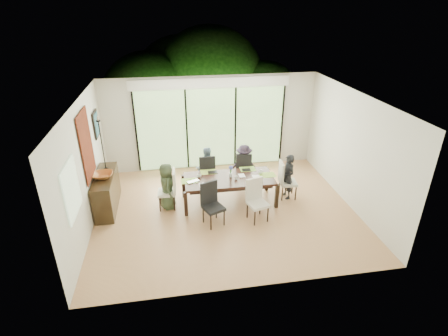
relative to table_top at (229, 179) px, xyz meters
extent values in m
cube|color=#9A633D|center=(-0.14, -0.37, -0.65)|extent=(6.00, 5.00, 0.01)
cube|color=white|center=(-0.14, -0.37, 2.06)|extent=(6.00, 5.00, 0.01)
cube|color=beige|center=(-0.14, 2.14, 0.71)|extent=(6.00, 0.02, 2.70)
cube|color=silver|center=(-0.14, -2.88, 0.71)|extent=(6.00, 0.02, 2.70)
cube|color=beige|center=(-3.15, -0.37, 0.71)|extent=(0.02, 5.00, 2.70)
cube|color=beige|center=(2.87, -0.37, 0.71)|extent=(0.02, 5.00, 2.70)
cube|color=#598C3F|center=(-0.14, 2.10, 0.56)|extent=(4.20, 0.02, 2.30)
cube|color=white|center=(-0.14, 2.09, 1.86)|extent=(4.40, 0.06, 0.28)
cube|color=black|center=(-2.24, 2.09, 0.56)|extent=(0.05, 0.04, 2.30)
cube|color=black|center=(-0.84, 2.09, 0.56)|extent=(0.05, 0.04, 2.30)
cube|color=black|center=(0.56, 2.09, 0.56)|extent=(0.05, 0.04, 2.30)
cube|color=black|center=(1.96, 2.09, 0.56)|extent=(0.05, 0.04, 2.30)
cube|color=#8CAD7F|center=(-3.11, -1.57, 0.86)|extent=(0.02, 0.90, 1.00)
cube|color=brown|center=(-0.14, 3.03, -0.69)|extent=(6.00, 1.80, 0.10)
cube|color=brown|center=(-0.14, 3.83, -0.09)|extent=(6.00, 0.08, 0.06)
sphere|color=#14380F|center=(-1.94, 4.83, 0.80)|extent=(3.20, 3.20, 3.20)
sphere|color=#14380F|center=(0.26, 5.43, 1.16)|extent=(4.00, 4.00, 4.00)
sphere|color=#14380F|center=(2.06, 4.63, 0.62)|extent=(2.80, 2.80, 2.80)
sphere|color=#14380F|center=(-0.74, 6.13, 0.98)|extent=(3.60, 3.60, 3.60)
cube|color=black|center=(0.00, 0.00, 0.00)|extent=(2.13, 0.98, 0.05)
cube|color=black|center=(0.00, 0.00, -0.08)|extent=(1.96, 0.80, 0.09)
cube|color=black|center=(-1.08, -0.43, -0.33)|extent=(0.08, 0.08, 0.61)
cube|color=black|center=(1.08, -0.43, -0.33)|extent=(0.08, 0.08, 0.61)
cube|color=black|center=(-1.08, 0.43, -0.33)|extent=(0.08, 0.08, 0.61)
cube|color=black|center=(1.08, 0.43, -0.33)|extent=(0.08, 0.08, 0.61)
imported|color=#37462F|center=(-1.48, 0.00, -0.07)|extent=(0.38, 0.56, 1.15)
imported|color=black|center=(1.48, 0.00, -0.07)|extent=(0.44, 0.59, 1.15)
imported|color=#7B9BB3|center=(-0.45, 0.83, -0.07)|extent=(0.60, 0.45, 1.15)
imported|color=#261D2B|center=(0.55, 0.83, -0.07)|extent=(0.59, 0.43, 1.15)
cube|color=#7DA53B|center=(-0.95, 0.00, 0.03)|extent=(0.39, 0.28, 0.01)
cube|color=#7CA139|center=(0.95, 0.00, 0.03)|extent=(0.39, 0.28, 0.01)
cube|color=olive|center=(-0.45, 0.40, 0.03)|extent=(0.39, 0.28, 0.01)
cube|color=#78A53A|center=(0.55, 0.40, 0.03)|extent=(0.39, 0.28, 0.01)
cube|color=white|center=(-0.55, -0.30, 0.03)|extent=(0.39, 0.28, 0.01)
cube|color=black|center=(-0.35, 0.35, 0.04)|extent=(0.23, 0.16, 0.01)
cube|color=black|center=(0.50, 0.35, 0.04)|extent=(0.21, 0.15, 0.01)
cube|color=white|center=(0.70, -0.05, 0.03)|extent=(0.27, 0.20, 0.00)
cube|color=white|center=(-0.55, -0.30, 0.04)|extent=(0.23, 0.23, 0.02)
cube|color=#CF5C18|center=(-0.55, -0.30, 0.06)|extent=(0.18, 0.18, 0.01)
cylinder|color=silver|center=(0.05, 0.05, 0.08)|extent=(0.07, 0.07, 0.11)
cylinder|color=#337226|center=(0.05, 0.05, 0.19)|extent=(0.04, 0.04, 0.14)
sphere|color=#4D5BC2|center=(0.05, 0.05, 0.28)|extent=(0.10, 0.10, 0.10)
imported|color=silver|center=(-0.85, -0.10, 0.04)|extent=(0.34, 0.29, 0.02)
imported|color=white|center=(-0.70, 0.15, 0.07)|extent=(0.16, 0.16, 0.09)
imported|color=white|center=(0.15, -0.10, 0.07)|extent=(0.12, 0.12, 0.08)
imported|color=white|center=(0.80, 0.10, 0.07)|extent=(0.11, 0.11, 0.09)
imported|color=white|center=(0.25, 0.05, 0.03)|extent=(0.15, 0.20, 0.02)
cube|color=black|center=(-2.90, 0.24, -0.21)|extent=(0.43, 1.52, 0.86)
imported|color=#995121|center=(-2.90, 0.14, 0.27)|extent=(0.45, 0.45, 0.11)
cylinder|color=black|center=(-2.90, 0.59, 0.23)|extent=(0.10, 0.10, 0.04)
cylinder|color=black|center=(-2.90, 0.59, 0.83)|extent=(0.02, 0.02, 1.19)
cylinder|color=black|center=(-2.90, 0.59, 1.42)|extent=(0.10, 0.10, 0.03)
cylinder|color=silver|center=(-2.90, 0.59, 1.48)|extent=(0.03, 0.03, 0.10)
cube|color=maroon|center=(-3.11, 0.03, 1.06)|extent=(0.02, 1.00, 1.50)
cube|color=black|center=(-3.11, 1.33, 1.11)|extent=(0.03, 0.55, 0.65)
cube|color=#1B4A59|center=(-3.09, 1.33, 1.11)|extent=(0.01, 0.45, 0.55)
camera|label=1|loc=(-1.34, -7.32, 3.87)|focal=28.00mm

